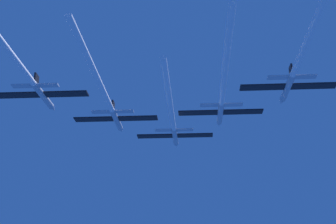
{
  "coord_description": "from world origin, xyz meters",
  "views": [
    {
      "loc": [
        6.11,
        -112.3,
        -38.67
      ],
      "look_at": [
        0.02,
        -15.36,
        0.24
      ],
      "focal_mm": 50.16,
      "sensor_mm": 36.0,
      "label": 1
    }
  ],
  "objects": [
    {
      "name": "jet_lead",
      "position": [
        0.82,
        -12.44,
        -0.21
      ],
      "size": [
        19.02,
        50.25,
        3.15
      ],
      "color": "#B2BAC6"
    },
    {
      "name": "jet_left_wing",
      "position": [
        -11.98,
        -26.09,
        -0.41
      ],
      "size": [
        19.02,
        51.0,
        3.15
      ],
      "color": "#B2BAC6"
    },
    {
      "name": "jet_right_wing",
      "position": [
        11.77,
        -25.88,
        0.71
      ],
      "size": [
        19.02,
        51.29,
        3.15
      ],
      "color": "#B2BAC6"
    },
    {
      "name": "jet_left_outer",
      "position": [
        -25.2,
        -41.04,
        0.42
      ],
      "size": [
        19.02,
        56.47,
        3.15
      ],
      "color": "#B2BAC6"
    },
    {
      "name": "jet_right_outer",
      "position": [
        24.66,
        -38.36,
        0.81
      ],
      "size": [
        19.02,
        50.53,
        3.15
      ],
      "color": "#B2BAC6"
    }
  ]
}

